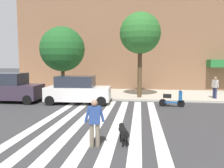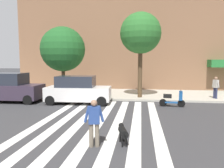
{
  "view_description": "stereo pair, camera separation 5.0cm",
  "coord_description": "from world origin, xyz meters",
  "px_view_note": "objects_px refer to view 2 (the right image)",
  "views": [
    {
      "loc": [
        2.83,
        -1.31,
        2.93
      ],
      "look_at": [
        1.45,
        9.52,
        1.82
      ],
      "focal_mm": 35.52,
      "sensor_mm": 36.0,
      "label": 1
    },
    {
      "loc": [
        2.88,
        -1.31,
        2.93
      ],
      "look_at": [
        1.45,
        9.52,
        1.82
      ],
      "focal_mm": 35.52,
      "sensor_mm": 36.0,
      "label": 2
    }
  ],
  "objects_px": {
    "pedestrian_dog_walker": "(94,121)",
    "pedestrian_bystander": "(216,86)",
    "parked_scooter": "(172,99)",
    "street_tree_nearest": "(63,49)",
    "street_tree_middle": "(141,34)",
    "parked_car_behind_first": "(78,90)",
    "parked_car_near_curb": "(10,88)",
    "dog_on_leash": "(123,132)"
  },
  "relations": [
    {
      "from": "street_tree_nearest",
      "to": "pedestrian_dog_walker",
      "type": "xyz_separation_m",
      "value": [
        4.67,
        -10.01,
        -2.97
      ]
    },
    {
      "from": "parked_car_near_curb",
      "to": "parked_scooter",
      "type": "height_order",
      "value": "parked_car_near_curb"
    },
    {
      "from": "street_tree_nearest",
      "to": "pedestrian_bystander",
      "type": "relative_size",
      "value": 3.38
    },
    {
      "from": "parked_car_behind_first",
      "to": "street_tree_nearest",
      "type": "height_order",
      "value": "street_tree_nearest"
    },
    {
      "from": "dog_on_leash",
      "to": "street_tree_middle",
      "type": "bearing_deg",
      "value": 86.82
    },
    {
      "from": "parked_car_near_curb",
      "to": "dog_on_leash",
      "type": "height_order",
      "value": "parked_car_near_curb"
    },
    {
      "from": "parked_scooter",
      "to": "dog_on_leash",
      "type": "bearing_deg",
      "value": -110.93
    },
    {
      "from": "parked_scooter",
      "to": "street_tree_nearest",
      "type": "xyz_separation_m",
      "value": [
        -8.27,
        2.67,
        3.42
      ]
    },
    {
      "from": "pedestrian_dog_walker",
      "to": "pedestrian_bystander",
      "type": "xyz_separation_m",
      "value": [
        7.13,
        10.14,
        0.15
      ]
    },
    {
      "from": "parked_car_near_curb",
      "to": "parked_car_behind_first",
      "type": "distance_m",
      "value": 5.05
    },
    {
      "from": "pedestrian_dog_walker",
      "to": "parked_car_near_curb",
      "type": "bearing_deg",
      "value": 135.78
    },
    {
      "from": "parked_car_behind_first",
      "to": "parked_scooter",
      "type": "height_order",
      "value": "parked_car_behind_first"
    },
    {
      "from": "street_tree_middle",
      "to": "pedestrian_bystander",
      "type": "relative_size",
      "value": 3.97
    },
    {
      "from": "parked_car_near_curb",
      "to": "street_tree_nearest",
      "type": "xyz_separation_m",
      "value": [
        3.16,
        2.38,
        2.9
      ]
    },
    {
      "from": "pedestrian_dog_walker",
      "to": "dog_on_leash",
      "type": "bearing_deg",
      "value": 24.12
    },
    {
      "from": "parked_car_near_curb",
      "to": "parked_car_behind_first",
      "type": "height_order",
      "value": "parked_car_near_curb"
    },
    {
      "from": "parked_car_near_curb",
      "to": "pedestrian_bystander",
      "type": "height_order",
      "value": "parked_car_near_curb"
    },
    {
      "from": "street_tree_middle",
      "to": "dog_on_leash",
      "type": "height_order",
      "value": "street_tree_middle"
    },
    {
      "from": "parked_scooter",
      "to": "street_tree_middle",
      "type": "distance_m",
      "value": 5.71
    },
    {
      "from": "parked_car_near_curb",
      "to": "street_tree_nearest",
      "type": "distance_m",
      "value": 4.91
    },
    {
      "from": "parked_scooter",
      "to": "pedestrian_dog_walker",
      "type": "bearing_deg",
      "value": -116.12
    },
    {
      "from": "parked_car_behind_first",
      "to": "parked_scooter",
      "type": "bearing_deg",
      "value": -2.63
    },
    {
      "from": "pedestrian_dog_walker",
      "to": "pedestrian_bystander",
      "type": "height_order",
      "value": "pedestrian_bystander"
    },
    {
      "from": "parked_scooter",
      "to": "pedestrian_dog_walker",
      "type": "height_order",
      "value": "pedestrian_dog_walker"
    },
    {
      "from": "street_tree_nearest",
      "to": "pedestrian_bystander",
      "type": "xyz_separation_m",
      "value": [
        11.8,
        0.13,
        -2.82
      ]
    },
    {
      "from": "dog_on_leash",
      "to": "parked_car_behind_first",
      "type": "bearing_deg",
      "value": 117.49
    },
    {
      "from": "parked_car_behind_first",
      "to": "parked_scooter",
      "type": "distance_m",
      "value": 6.41
    },
    {
      "from": "pedestrian_dog_walker",
      "to": "dog_on_leash",
      "type": "relative_size",
      "value": 1.45
    },
    {
      "from": "street_tree_middle",
      "to": "pedestrian_bystander",
      "type": "bearing_deg",
      "value": 1.03
    },
    {
      "from": "street_tree_middle",
      "to": "dog_on_leash",
      "type": "distance_m",
      "value": 10.66
    },
    {
      "from": "parked_car_near_curb",
      "to": "street_tree_middle",
      "type": "bearing_deg",
      "value": 14.48
    },
    {
      "from": "street_tree_middle",
      "to": "pedestrian_bystander",
      "type": "xyz_separation_m",
      "value": [
        5.64,
        0.1,
        -3.97
      ]
    },
    {
      "from": "parked_scooter",
      "to": "parked_car_behind_first",
      "type": "bearing_deg",
      "value": 177.37
    },
    {
      "from": "dog_on_leash",
      "to": "parked_car_near_curb",
      "type": "bearing_deg",
      "value": 140.68
    },
    {
      "from": "parked_car_behind_first",
      "to": "pedestrian_bystander",
      "type": "distance_m",
      "value": 10.24
    },
    {
      "from": "street_tree_middle",
      "to": "pedestrian_dog_walker",
      "type": "distance_m",
      "value": 10.95
    },
    {
      "from": "pedestrian_dog_walker",
      "to": "parked_scooter",
      "type": "bearing_deg",
      "value": 63.88
    },
    {
      "from": "parked_car_near_curb",
      "to": "street_tree_middle",
      "type": "distance_m",
      "value": 10.45
    },
    {
      "from": "parked_car_near_curb",
      "to": "parked_car_behind_first",
      "type": "xyz_separation_m",
      "value": [
        5.05,
        -0.0,
        -0.06
      ]
    },
    {
      "from": "parked_car_behind_first",
      "to": "pedestrian_dog_walker",
      "type": "relative_size",
      "value": 2.74
    },
    {
      "from": "parked_car_behind_first",
      "to": "street_tree_middle",
      "type": "xyz_separation_m",
      "value": [
        4.28,
        2.41,
        4.1
      ]
    },
    {
      "from": "parked_car_near_curb",
      "to": "dog_on_leash",
      "type": "relative_size",
      "value": 3.92
    }
  ]
}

